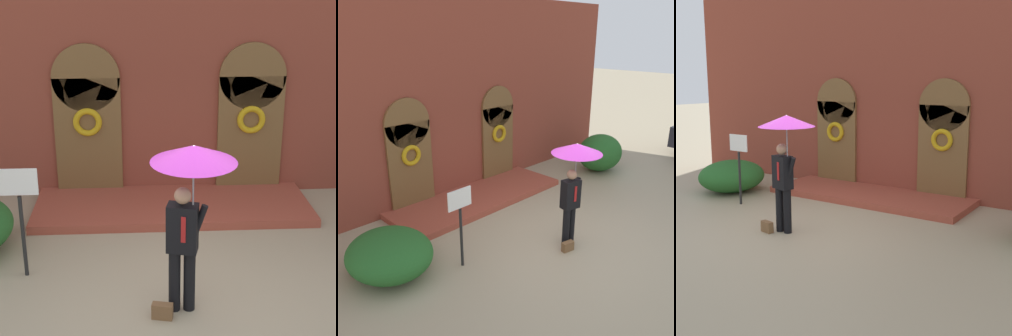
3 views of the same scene
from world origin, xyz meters
The scene contains 5 objects.
ground_plane centered at (0.00, 0.00, 0.00)m, with size 80.00×80.00×0.00m, color tan.
building_facade centered at (0.00, 4.15, 2.68)m, with size 14.00×2.30×5.60m.
person_with_umbrella centered at (0.02, -0.18, 1.91)m, with size 1.10×1.10×2.36m.
handbag centered at (-0.36, -0.38, 0.11)m, with size 0.28×0.12×0.22m, color brown.
sign_post centered at (-2.36, 0.84, 1.16)m, with size 0.56×0.06×1.72m.
Camera 1 is at (-0.64, -6.70, 4.50)m, focal length 60.00 mm.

